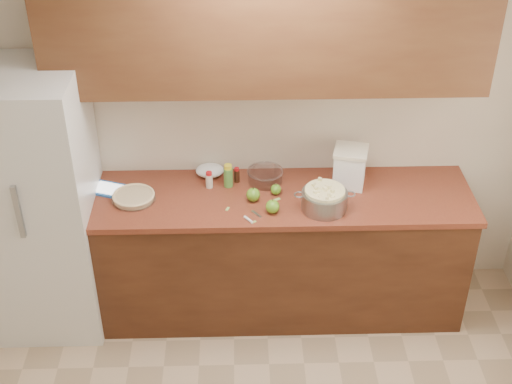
{
  "coord_description": "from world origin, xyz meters",
  "views": [
    {
      "loc": [
        -0.17,
        -2.28,
        3.46
      ],
      "look_at": [
        -0.07,
        1.43,
        0.98
      ],
      "focal_mm": 50.0,
      "sensor_mm": 36.0,
      "label": 1
    }
  ],
  "objects_px": {
    "colander": "(324,199)",
    "pie": "(134,197)",
    "tablet": "(108,189)",
    "flour_canister": "(350,167)"
  },
  "relations": [
    {
      "from": "pie",
      "to": "tablet",
      "type": "bearing_deg",
      "value": 147.45
    },
    {
      "from": "pie",
      "to": "tablet",
      "type": "height_order",
      "value": "pie"
    },
    {
      "from": "pie",
      "to": "tablet",
      "type": "relative_size",
      "value": 1.07
    },
    {
      "from": "colander",
      "to": "tablet",
      "type": "height_order",
      "value": "colander"
    },
    {
      "from": "colander",
      "to": "flour_canister",
      "type": "height_order",
      "value": "flour_canister"
    },
    {
      "from": "pie",
      "to": "colander",
      "type": "bearing_deg",
      "value": -6.13
    },
    {
      "from": "colander",
      "to": "pie",
      "type": "bearing_deg",
      "value": 173.87
    },
    {
      "from": "pie",
      "to": "colander",
      "type": "distance_m",
      "value": 1.2
    },
    {
      "from": "pie",
      "to": "tablet",
      "type": "xyz_separation_m",
      "value": [
        -0.18,
        0.12,
        -0.02
      ]
    },
    {
      "from": "colander",
      "to": "flour_canister",
      "type": "relative_size",
      "value": 1.46
    }
  ]
}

